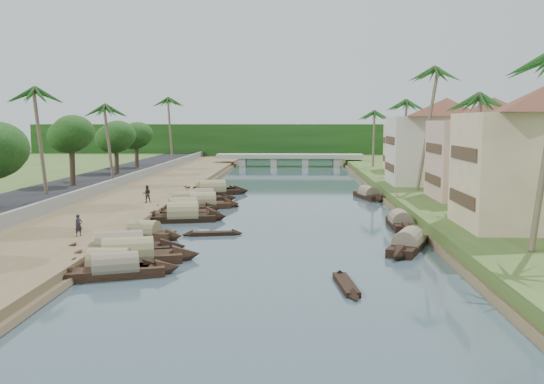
{
  "coord_description": "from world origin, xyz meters",
  "views": [
    {
      "loc": [
        1.28,
        -44.76,
        8.6
      ],
      "look_at": [
        -0.98,
        11.92,
        2.0
      ],
      "focal_mm": 40.0,
      "sensor_mm": 36.0,
      "label": 1
    }
  ],
  "objects_px": {
    "sampan_0": "(115,270)",
    "bridge": "(290,158)",
    "sampan_1": "(109,266)",
    "person_near": "(79,225)"
  },
  "relations": [
    {
      "from": "sampan_0",
      "to": "sampan_1",
      "type": "height_order",
      "value": "sampan_1"
    },
    {
      "from": "bridge",
      "to": "sampan_0",
      "type": "relative_size",
      "value": 3.74
    },
    {
      "from": "sampan_0",
      "to": "bridge",
      "type": "bearing_deg",
      "value": 63.56
    },
    {
      "from": "bridge",
      "to": "sampan_1",
      "type": "distance_m",
      "value": 83.84
    },
    {
      "from": "sampan_0",
      "to": "sampan_1",
      "type": "xyz_separation_m",
      "value": [
        -0.63,
        1.01,
        0.0
      ]
    },
    {
      "from": "bridge",
      "to": "sampan_1",
      "type": "xyz_separation_m",
      "value": [
        -9.37,
        -83.3,
        -1.31
      ]
    },
    {
      "from": "bridge",
      "to": "person_near",
      "type": "bearing_deg",
      "value": -100.06
    },
    {
      "from": "sampan_1",
      "to": "bridge",
      "type": "bearing_deg",
      "value": 81.94
    },
    {
      "from": "bridge",
      "to": "sampan_0",
      "type": "height_order",
      "value": "bridge"
    },
    {
      "from": "sampan_0",
      "to": "sampan_1",
      "type": "bearing_deg",
      "value": 101.52
    }
  ]
}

